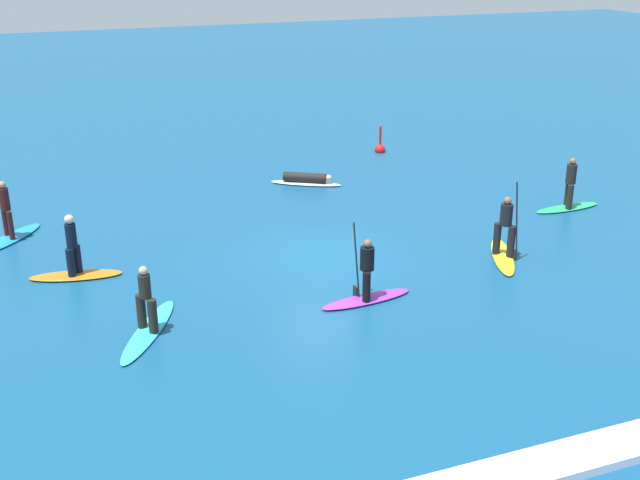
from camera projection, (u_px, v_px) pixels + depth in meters
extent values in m
plane|color=navy|center=(320.00, 256.00, 22.82)|extent=(120.00, 120.00, 0.00)
ellipsoid|color=#1E8CD1|center=(10.00, 238.00, 24.01)|extent=(2.26, 2.58, 0.09)
cylinder|color=#381414|center=(11.00, 225.00, 23.68)|extent=(0.23, 0.23, 0.87)
cylinder|color=#381414|center=(5.00, 222.00, 23.98)|extent=(0.23, 0.23, 0.87)
cylinder|color=#381414|center=(4.00, 199.00, 23.55)|extent=(0.41, 0.41, 0.68)
sphere|color=#A37556|center=(2.00, 185.00, 23.38)|extent=(0.31, 0.31, 0.22)
ellipsoid|color=purple|center=(366.00, 299.00, 20.04)|extent=(2.58, 0.85, 0.10)
cylinder|color=black|center=(367.00, 280.00, 20.06)|extent=(0.22, 0.22, 0.77)
cylinder|color=black|center=(366.00, 287.00, 19.70)|extent=(0.22, 0.22, 0.77)
cylinder|color=black|center=(367.00, 258.00, 19.63)|extent=(0.39, 0.39, 0.60)
sphere|color=brown|center=(368.00, 243.00, 19.48)|extent=(0.23, 0.23, 0.21)
cylinder|color=black|center=(356.00, 260.00, 19.84)|extent=(0.08, 0.38, 1.90)
cube|color=black|center=(356.00, 292.00, 20.17)|extent=(0.08, 0.21, 0.32)
ellipsoid|color=#33C6CC|center=(149.00, 331.00, 18.47)|extent=(2.09, 3.12, 0.08)
cylinder|color=black|center=(153.00, 316.00, 18.18)|extent=(0.30, 0.30, 0.82)
cylinder|color=black|center=(141.00, 311.00, 18.42)|extent=(0.30, 0.30, 0.82)
cylinder|color=black|center=(145.00, 286.00, 18.05)|extent=(0.39, 0.39, 0.57)
sphere|color=tan|center=(143.00, 271.00, 17.91)|extent=(0.29, 0.29, 0.21)
ellipsoid|color=white|center=(306.00, 183.00, 29.24)|extent=(2.54, 1.85, 0.10)
cylinder|color=black|center=(304.00, 177.00, 29.17)|extent=(1.53, 1.12, 0.35)
sphere|color=tan|center=(329.00, 178.00, 29.00)|extent=(0.34, 0.34, 0.24)
ellipsoid|color=orange|center=(76.00, 275.00, 21.42)|extent=(2.55, 1.18, 0.10)
cylinder|color=black|center=(71.00, 263.00, 21.14)|extent=(0.25, 0.25, 0.77)
cylinder|color=black|center=(77.00, 259.00, 21.39)|extent=(0.25, 0.25, 0.77)
cylinder|color=black|center=(71.00, 236.00, 21.00)|extent=(0.34, 0.34, 0.68)
sphere|color=beige|center=(69.00, 219.00, 20.83)|extent=(0.29, 0.29, 0.25)
ellipsoid|color=yellow|center=(503.00, 256.00, 22.68)|extent=(1.74, 2.79, 0.10)
cylinder|color=black|center=(497.00, 238.00, 22.61)|extent=(0.29, 0.29, 0.91)
cylinder|color=black|center=(511.00, 241.00, 22.37)|extent=(0.29, 0.29, 0.91)
cylinder|color=black|center=(506.00, 215.00, 22.21)|extent=(0.47, 0.47, 0.62)
sphere|color=brown|center=(508.00, 201.00, 22.06)|extent=(0.29, 0.29, 0.22)
cylinder|color=black|center=(517.00, 220.00, 22.09)|extent=(0.22, 0.14, 2.24)
cube|color=black|center=(513.00, 255.00, 22.47)|extent=(0.21, 0.14, 0.32)
ellipsoid|color=#23B266|center=(567.00, 208.00, 26.68)|extent=(2.56, 0.72, 0.09)
cylinder|color=black|center=(570.00, 197.00, 26.32)|extent=(0.21, 0.21, 0.82)
cylinder|color=black|center=(568.00, 193.00, 26.70)|extent=(0.21, 0.21, 0.82)
cylinder|color=black|center=(571.00, 174.00, 26.24)|extent=(0.35, 0.35, 0.66)
sphere|color=brown|center=(573.00, 161.00, 26.08)|extent=(0.22, 0.22, 0.21)
sphere|color=red|center=(380.00, 150.00, 33.51)|extent=(0.45, 0.45, 0.45)
cylinder|color=red|center=(380.00, 139.00, 33.35)|extent=(0.10, 0.10, 1.12)
cube|color=white|center=(537.00, 468.00, 13.66)|extent=(19.34, 0.90, 0.18)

